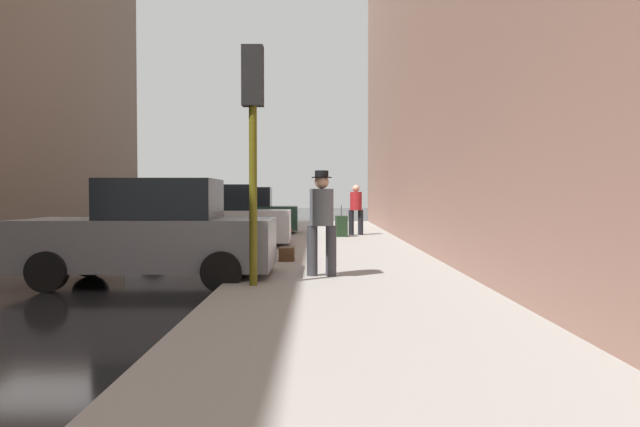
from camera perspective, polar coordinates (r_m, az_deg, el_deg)
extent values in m
plane|color=black|center=(13.72, -23.89, -4.79)|extent=(120.00, 120.00, 0.00)
cube|color=gray|center=(12.57, 2.13, -4.88)|extent=(4.00, 40.00, 0.15)
cube|color=slate|center=(11.04, -15.41, -2.65)|extent=(4.20, 1.84, 0.84)
cube|color=black|center=(10.96, -14.43, 1.25)|extent=(1.89, 1.57, 0.70)
cylinder|color=black|center=(12.36, -20.40, -3.96)|extent=(0.64, 0.22, 0.64)
cylinder|color=black|center=(10.67, -23.83, -4.88)|extent=(0.64, 0.22, 0.64)
cylinder|color=black|center=(11.71, -7.73, -4.18)|extent=(0.64, 0.22, 0.64)
cylinder|color=black|center=(9.90, -9.13, -5.26)|extent=(0.64, 0.22, 0.64)
cube|color=#B7BABF|center=(17.09, -9.93, -1.09)|extent=(4.24, 1.93, 0.84)
cube|color=black|center=(17.04, -9.28, 1.43)|extent=(1.92, 1.60, 0.70)
cylinder|color=black|center=(18.26, -13.73, -2.10)|extent=(0.64, 0.23, 0.64)
cylinder|color=black|center=(16.47, -15.11, -2.52)|extent=(0.64, 0.23, 0.64)
cylinder|color=black|center=(17.87, -5.14, -2.14)|extent=(0.64, 0.23, 0.64)
cylinder|color=black|center=(16.04, -5.58, -2.58)|extent=(0.64, 0.23, 0.64)
cube|color=#193828|center=(22.61, -7.51, -0.40)|extent=(4.26, 1.98, 0.84)
cube|color=black|center=(22.58, -7.02, 1.50)|extent=(1.94, 1.62, 0.70)
cylinder|color=black|center=(23.71, -10.58, -1.21)|extent=(0.65, 0.24, 0.64)
cylinder|color=black|center=(21.89, -11.30, -1.46)|extent=(0.65, 0.24, 0.64)
cylinder|color=black|center=(23.46, -3.97, -1.22)|extent=(0.65, 0.24, 0.64)
cylinder|color=black|center=(21.62, -4.14, -1.47)|extent=(0.65, 0.24, 0.64)
cylinder|color=red|center=(18.70, -3.37, -1.64)|extent=(0.22, 0.22, 0.55)
sphere|color=red|center=(18.68, -3.37, -0.63)|extent=(0.20, 0.20, 0.20)
cylinder|color=red|center=(18.71, -3.86, -1.56)|extent=(0.10, 0.09, 0.09)
cylinder|color=red|center=(18.69, -2.88, -1.56)|extent=(0.10, 0.09, 0.09)
cylinder|color=#514C0F|center=(9.45, -6.27, 4.32)|extent=(0.12, 0.12, 3.60)
cube|color=black|center=(9.61, -6.30, 12.39)|extent=(0.32, 0.24, 0.90)
sphere|color=red|center=(9.79, -6.22, 13.86)|extent=(0.14, 0.14, 0.14)
sphere|color=yellow|center=(9.74, -6.21, 12.25)|extent=(0.14, 0.14, 0.14)
sphere|color=green|center=(9.69, -6.20, 10.62)|extent=(0.14, 0.14, 0.14)
cylinder|color=black|center=(21.30, 3.61, -0.83)|extent=(0.18, 0.18, 0.85)
cylinder|color=black|center=(21.28, 2.75, -0.83)|extent=(0.18, 0.18, 0.85)
cylinder|color=#A51E23|center=(21.27, 3.18, 1.15)|extent=(0.40, 0.40, 0.62)
sphere|color=tan|center=(21.27, 3.18, 2.31)|extent=(0.24, 0.24, 0.24)
cylinder|color=#333338|center=(10.55, -0.83, -3.42)|extent=(0.20, 0.20, 0.85)
cylinder|color=#333338|center=(10.50, 0.90, -3.44)|extent=(0.20, 0.20, 0.85)
cylinder|color=#4C5156|center=(10.48, 0.03, 0.57)|extent=(0.45, 0.45, 0.62)
sphere|color=tan|center=(10.48, 0.03, 2.93)|extent=(0.24, 0.24, 0.24)
cylinder|color=black|center=(10.49, 0.03, 3.32)|extent=(0.34, 0.34, 0.02)
cylinder|color=black|center=(10.49, 0.03, 3.65)|extent=(0.23, 0.23, 0.11)
cube|color=black|center=(20.51, 1.84, -1.16)|extent=(0.41, 0.59, 0.68)
cylinder|color=#333333|center=(20.49, 1.84, 0.29)|extent=(0.02, 0.02, 0.36)
cube|color=#472D19|center=(12.99, -3.17, -3.71)|extent=(0.32, 0.44, 0.28)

